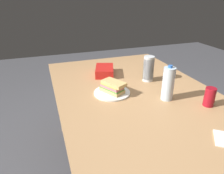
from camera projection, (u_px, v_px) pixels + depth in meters
The scene contains 7 objects.
dining_table at pixel (139, 105), 1.48m from camera, with size 1.84×1.12×0.77m.
paper_plate at pixel (112, 93), 1.48m from camera, with size 0.26×0.26×0.01m, color white.
sandwich at pixel (113, 87), 1.45m from camera, with size 0.20×0.17×0.08m.
soda_can_red at pixel (210, 97), 1.30m from camera, with size 0.07×0.07×0.12m, color maroon.
chip_bag at pixel (105, 71), 1.79m from camera, with size 0.23×0.15×0.07m, color red.
water_bottle_tall at pixel (168, 84), 1.35m from camera, with size 0.08×0.08×0.24m.
plastic_cup_stack at pixel (149, 69), 1.65m from camera, with size 0.08×0.08×0.20m.
Camera 1 is at (1.15, -0.61, 1.44)m, focal length 33.18 mm.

